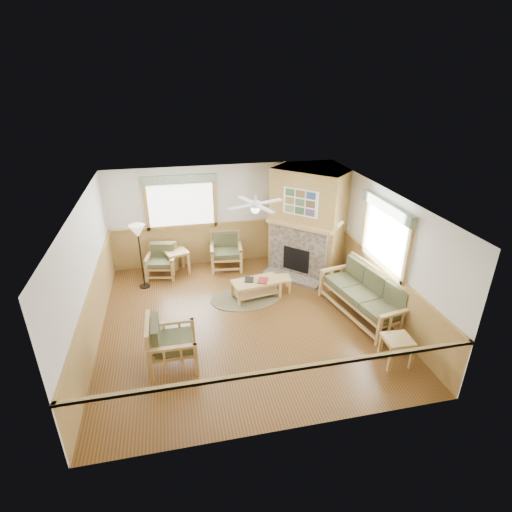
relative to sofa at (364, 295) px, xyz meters
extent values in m
cube|color=brown|center=(-2.55, 0.35, -0.50)|extent=(6.00, 6.00, 0.01)
cube|color=white|center=(-2.55, 0.35, 2.20)|extent=(6.00, 6.00, 0.01)
cube|color=white|center=(-2.55, 3.35, 0.85)|extent=(6.00, 0.02, 2.70)
cube|color=white|center=(-2.55, -2.65, 0.85)|extent=(6.00, 0.02, 2.70)
cube|color=white|center=(-5.55, 0.35, 0.85)|extent=(0.02, 6.00, 2.70)
cube|color=white|center=(0.45, 0.35, 0.85)|extent=(0.02, 6.00, 2.70)
cylinder|color=brown|center=(-2.39, 1.17, -0.49)|extent=(1.77, 1.77, 0.01)
cube|color=maroon|center=(-1.97, 1.15, -0.02)|extent=(0.32, 0.36, 0.03)
cube|color=black|center=(-2.27, 1.27, -0.03)|extent=(0.26, 0.31, 0.03)
camera|label=1|loc=(-3.84, -6.77, 4.42)|focal=28.00mm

